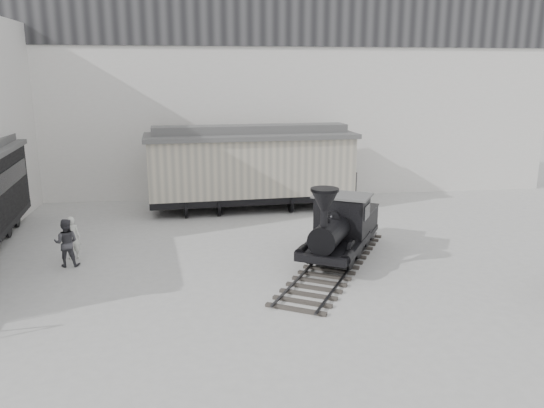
{
  "coord_description": "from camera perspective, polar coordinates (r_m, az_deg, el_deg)",
  "views": [
    {
      "loc": [
        -2.63,
        -14.62,
        6.51
      ],
      "look_at": [
        -0.17,
        3.84,
        2.0
      ],
      "focal_mm": 35.0,
      "sensor_mm": 36.0,
      "label": 1
    }
  ],
  "objects": [
    {
      "name": "boxcar",
      "position": [
        26.22,
        -2.28,
        4.14
      ],
      "size": [
        10.43,
        3.9,
        4.19
      ],
      "rotation": [
        0.0,
        0.0,
        0.07
      ],
      "color": "black",
      "rests_on": "ground"
    },
    {
      "name": "ground",
      "position": [
        16.22,
        2.42,
        -10.06
      ],
      "size": [
        90.0,
        90.0,
        0.0
      ],
      "primitive_type": "plane",
      "color": "#9E9E9B"
    },
    {
      "name": "north_wall",
      "position": [
        29.73,
        -2.56,
        11.76
      ],
      "size": [
        34.0,
        2.51,
        11.0
      ],
      "color": "silver",
      "rests_on": "ground"
    },
    {
      "name": "visitor_a",
      "position": [
        20.57,
        -20.72,
        -3.41
      ],
      "size": [
        0.63,
        0.47,
        1.6
      ],
      "primitive_type": "imported",
      "rotation": [
        0.0,
        0.0,
        3.29
      ],
      "color": "silver",
      "rests_on": "ground"
    },
    {
      "name": "visitor_b",
      "position": [
        19.85,
        -21.26,
        -3.89
      ],
      "size": [
        0.84,
        0.66,
        1.71
      ],
      "primitive_type": "imported",
      "rotation": [
        0.0,
        0.0,
        3.12
      ],
      "color": "#3B3B41",
      "rests_on": "ground"
    },
    {
      "name": "locomotive",
      "position": [
        19.17,
        7.26,
        -2.9
      ],
      "size": [
        5.76,
        8.21,
        2.97
      ],
      "rotation": [
        0.0,
        0.0,
        -0.52
      ],
      "color": "#332F2A",
      "rests_on": "ground"
    }
  ]
}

